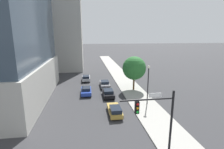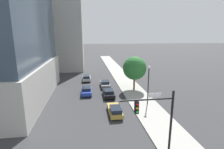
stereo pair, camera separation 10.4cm
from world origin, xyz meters
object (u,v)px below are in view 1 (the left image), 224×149
construction_building (56,7)px  street_lamp (148,80)px  street_tree (134,68)px  car_gray (105,84)px  car_blue (86,91)px  car_gold (115,110)px  traffic_light_pole (157,115)px  car_silver (86,78)px  car_black (108,93)px

construction_building → street_lamp: size_ratio=7.11×
street_tree → car_gray: street_tree is taller
car_blue → car_gold: car_blue is taller
construction_building → car_gray: size_ratio=9.54×
street_lamp → car_blue: 12.33m
traffic_light_pole → street_lamp: traffic_light_pole is taller
traffic_light_pole → car_gold: size_ratio=1.43×
car_silver → traffic_light_pole: bearing=-78.3°
construction_building → car_gold: size_ratio=9.86×
traffic_light_pole → car_blue: 20.46m
street_lamp → car_blue: (-9.78, 6.64, -3.53)m
street_tree → car_blue: 10.47m
street_tree → car_blue: street_tree is taller
car_black → street_lamp: bearing=-39.0°
car_silver → car_gold: car_silver is taller
street_tree → traffic_light_pole: bearing=-100.1°
street_lamp → car_blue: street_lamp is taller
street_tree → car_silver: bearing=137.9°
car_blue → car_gray: car_blue is taller
traffic_light_pole → car_blue: (-6.01, 19.19, -3.80)m
traffic_light_pole → car_gold: (-2.00, 9.83, -3.84)m
car_gray → car_gold: 13.53m
construction_building → car_gray: bearing=-61.5°
construction_building → car_gray: construction_building is taller
street_tree → car_silver: 13.57m
car_gray → traffic_light_pole: bearing=-85.1°
construction_building → car_gray: 32.65m
car_silver → street_tree: bearing=-42.1°
street_lamp → car_gold: street_lamp is taller
construction_building → traffic_light_pole: bearing=-72.5°
car_gray → car_silver: 7.00m
street_lamp → car_silver: size_ratio=1.46×
construction_building → car_blue: (8.74, -27.68, -18.69)m
street_lamp → street_tree: bearing=90.9°
street_lamp → car_gold: bearing=-154.8°
street_lamp → car_black: street_lamp is taller
street_tree → car_gray: (-5.65, 2.98, -3.90)m
street_tree → car_gold: bearing=-118.2°
car_black → car_gold: (-0.00, -7.39, -0.03)m
car_silver → car_black: 12.54m
car_blue → street_lamp: bearing=-34.2°
car_gold → construction_building: bearing=109.0°
street_lamp → car_silver: bearing=120.6°
construction_building → traffic_light_pole: (14.75, -46.87, -14.89)m
street_lamp → car_silver: 19.54m
car_silver → car_black: car_silver is taller
construction_building → street_lamp: (18.52, -34.32, -15.16)m
traffic_light_pole → car_gold: traffic_light_pole is taller
car_blue → street_tree: bearing=7.0°
traffic_light_pole → car_blue: size_ratio=1.50×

